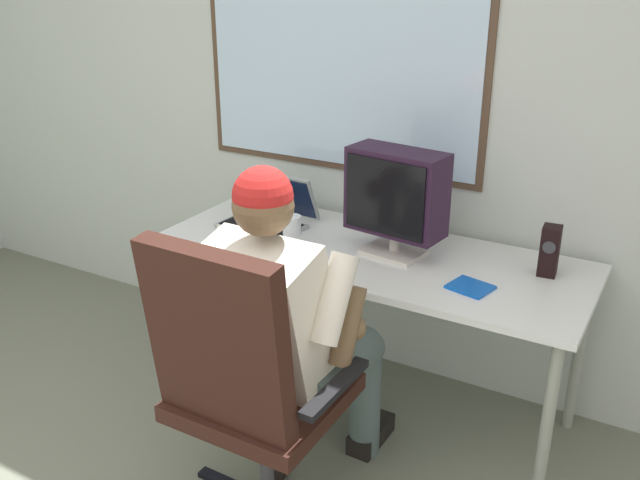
# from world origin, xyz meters

# --- Properties ---
(wall_rear) EXTENTS (5.32, 0.08, 2.70)m
(wall_rear) POSITION_xyz_m (-0.00, 2.38, 1.36)
(wall_rear) COLOR #B8C3BC
(wall_rear) RESTS_ON ground
(desk) EXTENTS (1.73, 0.67, 0.72)m
(desk) POSITION_xyz_m (0.28, 1.99, 0.66)
(desk) COLOR gray
(desk) RESTS_ON ground
(office_chair) EXTENTS (0.61, 0.60, 1.08)m
(office_chair) POSITION_xyz_m (0.25, 1.15, 0.60)
(office_chair) COLOR black
(office_chair) RESTS_ON ground
(person_seated) EXTENTS (0.53, 0.76, 1.25)m
(person_seated) POSITION_xyz_m (0.25, 1.42, 0.66)
(person_seated) COLOR #485958
(person_seated) RESTS_ON ground
(crt_monitor) EXTENTS (0.40, 0.22, 0.42)m
(crt_monitor) POSITION_xyz_m (0.38, 2.01, 0.97)
(crt_monitor) COLOR beige
(crt_monitor) RESTS_ON desk
(laptop) EXTENTS (0.37, 0.34, 0.22)m
(laptop) POSITION_xyz_m (-0.23, 2.05, 0.78)
(laptop) COLOR #8E9798
(laptop) RESTS_ON desk
(wine_glass) EXTENTS (0.07, 0.07, 0.16)m
(wine_glass) POSITION_xyz_m (0.03, 1.82, 0.83)
(wine_glass) COLOR silver
(wine_glass) RESTS_ON desk
(desk_speaker) EXTENTS (0.07, 0.08, 0.19)m
(desk_speaker) POSITION_xyz_m (0.95, 2.11, 0.82)
(desk_speaker) COLOR black
(desk_speaker) RESTS_ON desk
(cd_case) EXTENTS (0.17, 0.15, 0.01)m
(cd_case) POSITION_xyz_m (0.74, 1.86, 0.73)
(cd_case) COLOR blue
(cd_case) RESTS_ON desk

